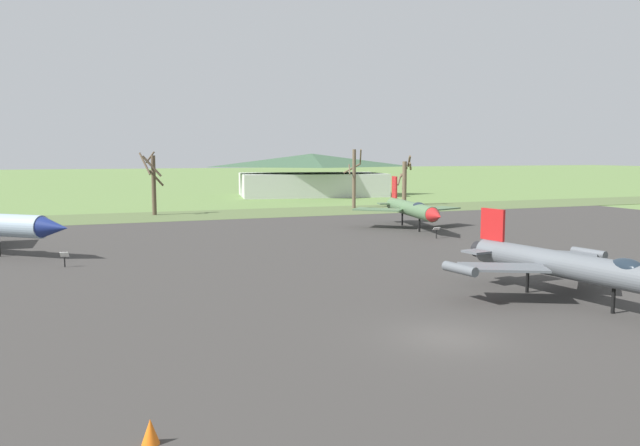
{
  "coord_description": "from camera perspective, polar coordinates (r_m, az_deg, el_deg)",
  "views": [
    {
      "loc": [
        -13.11,
        -20.53,
        7.27
      ],
      "look_at": [
        1.27,
        17.63,
        2.71
      ],
      "focal_mm": 34.8,
      "sensor_mm": 36.0,
      "label": 1
    }
  ],
  "objects": [
    {
      "name": "jet_fighter_rear_left",
      "position": [
        60.21,
        8.47,
        1.3
      ],
      "size": [
        10.95,
        14.59,
        4.93
      ],
      "color": "#4C6B47",
      "rests_on": "ground"
    },
    {
      "name": "ground_plane",
      "position": [
        25.42,
        11.6,
        -10.37
      ],
      "size": [
        600.0,
        600.0,
        0.0
      ],
      "primitive_type": "plane",
      "color": "#607F42"
    },
    {
      "name": "bare_tree_center",
      "position": [
        75.74,
        -15.1,
        3.74
      ],
      "size": [
        2.72,
        2.47,
        7.57
      ],
      "color": "brown",
      "rests_on": "ground"
    },
    {
      "name": "grass_verge_strip",
      "position": [
        74.86,
        -10.47,
        0.72
      ],
      "size": [
        167.99,
        12.0,
        0.06
      ],
      "primitive_type": "cube",
      "color": "#53653A",
      "rests_on": "ground"
    },
    {
      "name": "info_placard_rear_left",
      "position": [
        54.02,
        10.66,
        -0.76
      ],
      "size": [
        0.64,
        0.29,
        1.02
      ],
      "color": "black",
      "rests_on": "ground"
    },
    {
      "name": "jet_fighter_front_right",
      "position": [
        32.31,
        22.3,
        -3.68
      ],
      "size": [
        10.24,
        13.68,
        4.26
      ],
      "color": "#565B60",
      "rests_on": "ground"
    },
    {
      "name": "bare_tree_right_of_center",
      "position": [
        82.88,
        3.16,
        4.26
      ],
      "size": [
        2.43,
        2.69,
        7.92
      ],
      "color": "brown",
      "rests_on": "ground"
    },
    {
      "name": "traffic_cone",
      "position": [
        16.87,
        -15.33,
        -18.08
      ],
      "size": [
        0.49,
        0.49,
        0.7
      ],
      "primitive_type": "cone",
      "color": "orange",
      "rests_on": "ground"
    },
    {
      "name": "visitor_building",
      "position": [
        108.26,
        -0.76,
        4.44
      ],
      "size": [
        27.68,
        18.12,
        7.32
      ],
      "color": "beige",
      "rests_on": "ground"
    },
    {
      "name": "info_placard_rear_center",
      "position": [
        42.89,
        -22.44,
        -2.98
      ],
      "size": [
        0.58,
        0.39,
        1.04
      ],
      "color": "black",
      "rests_on": "ground"
    },
    {
      "name": "asphalt_apron",
      "position": [
        40.93,
        -1.63,
        -3.82
      ],
      "size": [
        107.99,
        58.52,
        0.05
      ],
      "primitive_type": "cube",
      "color": "#383533",
      "rests_on": "ground"
    },
    {
      "name": "bare_tree_far_right",
      "position": [
        88.01,
        7.8,
        3.88
      ],
      "size": [
        2.44,
        2.42,
        7.07
      ],
      "color": "brown",
      "rests_on": "ground"
    }
  ]
}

